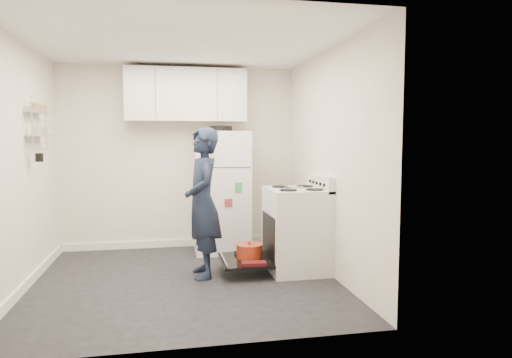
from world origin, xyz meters
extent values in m
cube|color=black|center=(0.00, 0.00, 0.00)|extent=(3.20, 3.20, 0.01)
cube|color=white|center=(0.00, 0.00, 2.50)|extent=(3.20, 3.20, 0.01)
cube|color=beige|center=(0.00, 1.60, 1.25)|extent=(3.20, 0.01, 2.50)
cube|color=beige|center=(0.00, -1.60, 1.25)|extent=(3.20, 0.01, 2.50)
cube|color=beige|center=(-1.60, 0.00, 1.25)|extent=(0.01, 3.20, 2.50)
cube|color=beige|center=(1.60, 0.00, 1.25)|extent=(0.01, 3.20, 2.50)
cube|color=white|center=(-1.59, 0.00, 0.05)|extent=(0.03, 3.20, 0.10)
cube|color=white|center=(0.00, 1.59, 0.05)|extent=(3.20, 0.03, 0.10)
cube|color=silver|center=(1.28, 0.15, 0.46)|extent=(0.65, 0.76, 0.92)
cube|color=black|center=(1.21, 0.15, 0.40)|extent=(0.53, 0.60, 0.52)
cube|color=orange|center=(1.48, 0.15, 0.40)|extent=(0.02, 0.56, 0.46)
cylinder|color=black|center=(1.26, 0.15, 0.22)|extent=(0.34, 0.34, 0.02)
cube|color=silver|center=(1.56, 0.15, 1.01)|extent=(0.08, 0.76, 0.18)
cube|color=silver|center=(1.28, 0.15, 0.94)|extent=(0.65, 0.76, 0.03)
cube|color=#B2B2B7|center=(1.23, 0.10, 0.97)|extent=(0.22, 0.03, 0.01)
cube|color=black|center=(0.68, 0.15, 0.14)|extent=(0.55, 0.70, 0.03)
cylinder|color=#B2B2B7|center=(0.43, 0.15, 0.18)|extent=(0.02, 0.66, 0.02)
cylinder|color=#B1341A|center=(0.73, 0.20, 0.23)|extent=(0.30, 0.30, 0.14)
cylinder|color=#B1341A|center=(0.73, 0.20, 0.31)|extent=(0.31, 0.31, 0.02)
sphere|color=#B1341A|center=(0.73, 0.20, 0.34)|extent=(0.04, 0.04, 0.04)
cube|color=maroon|center=(0.73, -0.12, 0.18)|extent=(0.27, 0.15, 0.04)
cube|color=maroon|center=(0.73, 0.35, 0.18)|extent=(0.27, 0.15, 0.04)
cube|color=white|center=(0.54, 1.25, 0.81)|extent=(0.72, 0.70, 1.61)
cube|color=#4C4C4C|center=(0.54, 0.90, 1.15)|extent=(0.68, 0.01, 0.01)
cube|color=#B2B2B7|center=(0.26, 0.88, 1.27)|extent=(0.03, 0.03, 0.20)
cube|color=#B2B2B7|center=(0.26, 0.88, 0.85)|extent=(0.03, 0.03, 0.55)
cylinder|color=black|center=(0.54, 1.25, 1.65)|extent=(0.30, 0.30, 0.07)
cube|color=yellow|center=(0.39, 0.89, 1.28)|extent=(0.06, 0.01, 0.06)
cube|color=#37A75F|center=(0.72, 0.89, 0.90)|extent=(0.09, 0.01, 0.12)
cube|color=#A52F44|center=(0.59, 0.89, 0.70)|extent=(0.10, 0.01, 0.10)
cube|color=silver|center=(0.10, 1.43, 2.10)|extent=(1.60, 0.33, 0.70)
cube|color=#B2B2B7|center=(-1.52, 0.50, 1.80)|extent=(0.14, 0.60, 0.02)
cube|color=#B2B2B7|center=(-1.52, 0.50, 1.55)|extent=(0.14, 0.60, 0.02)
cylinder|color=black|center=(-1.49, 0.32, 1.32)|extent=(0.08, 0.08, 0.09)
imported|color=#182036|center=(0.20, 0.13, 0.82)|extent=(0.43, 0.62, 1.64)
camera|label=1|loc=(-0.18, -4.82, 1.52)|focal=32.00mm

